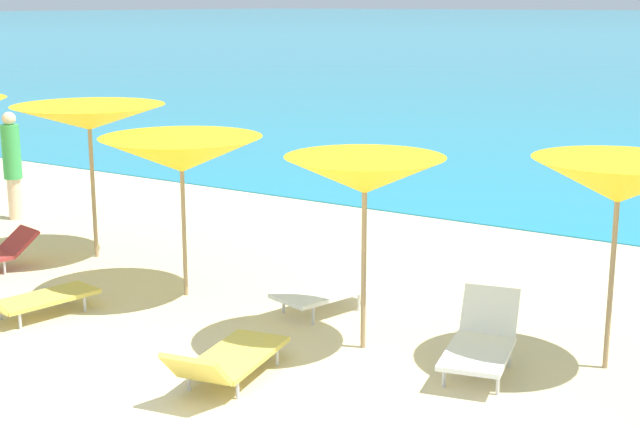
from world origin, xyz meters
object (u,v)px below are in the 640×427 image
umbrella_1 (89,118)px  lounge_chair_7 (481,340)px  umbrella_2 (181,155)px  beachgoer_0 (12,162)px  lounge_chair_4 (227,359)px  lounge_chair_3 (28,298)px  umbrella_3 (365,175)px  lounge_chair_2 (331,286)px  umbrella_4 (619,181)px

umbrella_1 → lounge_chair_7: (6.51, -0.90, -1.73)m
umbrella_2 → beachgoer_0: 5.61m
lounge_chair_4 → umbrella_2: bearing=-51.7°
lounge_chair_3 → lounge_chair_4: (3.15, -0.18, -0.02)m
lounge_chair_3 → lounge_chair_7: 5.33m
umbrella_3 → umbrella_2: bearing=173.3°
umbrella_1 → umbrella_3: size_ratio=1.11×
lounge_chair_2 → lounge_chair_4: 2.49m
umbrella_2 → beachgoer_0: (-5.31, 1.61, -0.83)m
umbrella_1 → lounge_chair_2: bearing=-1.5°
umbrella_4 → umbrella_1: bearing=179.1°
lounge_chair_3 → lounge_chair_4: size_ratio=0.98×
umbrella_1 → lounge_chair_7: 6.79m
lounge_chair_7 → beachgoer_0: size_ratio=0.77×
lounge_chair_7 → beachgoer_0: beachgoer_0 is taller
umbrella_3 → umbrella_4: umbrella_4 is taller
lounge_chair_2 → umbrella_3: bearing=-27.2°
umbrella_4 → lounge_chair_3: bearing=-159.8°
umbrella_1 → lounge_chair_7: bearing=-7.9°
umbrella_3 → umbrella_4: 2.54m
lounge_chair_2 → umbrella_2: bearing=-148.4°
umbrella_1 → lounge_chair_3: bearing=-59.9°
lounge_chair_2 → beachgoer_0: beachgoer_0 is taller
umbrella_2 → beachgoer_0: umbrella_2 is taller
lounge_chair_2 → lounge_chair_7: lounge_chair_7 is taller
umbrella_4 → lounge_chair_7: bearing=-143.6°
lounge_chair_2 → lounge_chair_3: lounge_chair_3 is taller
lounge_chair_2 → lounge_chair_4: (0.35, -2.46, -0.04)m
beachgoer_0 → umbrella_1: bearing=159.9°
umbrella_2 → lounge_chair_3: 2.51m
umbrella_3 → lounge_chair_2: (-0.98, 0.89, -1.62)m
umbrella_2 → lounge_chair_3: bearing=-118.5°
umbrella_1 → umbrella_2: umbrella_1 is taller
umbrella_2 → umbrella_3: size_ratio=1.04×
lounge_chair_3 → lounge_chair_7: bearing=-153.1°
umbrella_1 → umbrella_4: 7.56m
lounge_chair_3 → lounge_chair_4: bearing=-172.6°
umbrella_3 → lounge_chair_3: size_ratio=1.27×
lounge_chair_3 → beachgoer_0: size_ratio=0.89×
umbrella_3 → lounge_chair_4: 2.37m
lounge_chair_4 → beachgoer_0: (-7.53, 3.52, 0.75)m
umbrella_1 → umbrella_4: (7.56, -0.12, -0.11)m
umbrella_2 → lounge_chair_3: size_ratio=1.32×
umbrella_1 → lounge_chair_4: 5.52m
lounge_chair_4 → lounge_chair_7: size_ratio=1.18×
umbrella_4 → lounge_chair_3: (-6.17, -2.27, -1.69)m
umbrella_3 → lounge_chair_4: (-0.63, -1.57, -1.66)m
umbrella_2 → umbrella_3: umbrella_3 is taller
lounge_chair_2 → umbrella_1: bearing=-166.4°
umbrella_3 → lounge_chair_3: 4.35m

